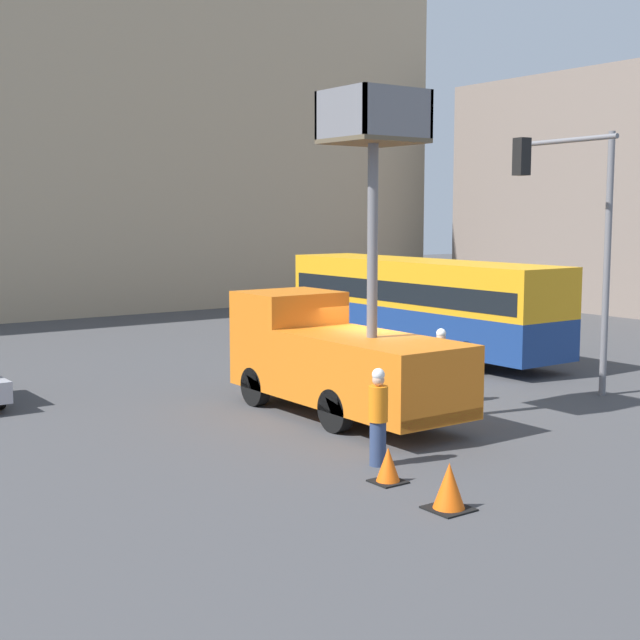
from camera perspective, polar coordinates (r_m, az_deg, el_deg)
ground_plane at (r=22.56m, az=3.98°, el=-5.56°), size 120.00×120.00×0.00m
building_backdrop_far at (r=47.14m, az=-18.56°, el=13.21°), size 44.00×10.00×20.67m
utility_truck at (r=21.26m, az=1.16°, el=-2.05°), size 2.34×6.77×7.52m
city_bus at (r=30.66m, az=6.43°, el=1.30°), size 2.57×11.45×3.25m
traffic_light_pole at (r=23.85m, az=16.33°, el=6.06°), size 3.35×3.09×6.95m
road_worker_near_truck at (r=17.22m, az=3.74°, el=-6.19°), size 0.38×0.38×1.91m
road_worker_directing at (r=22.91m, az=7.73°, el=-2.91°), size 0.38×0.38×1.94m
traffic_cone_near_truck at (r=16.34m, az=4.38°, el=-9.30°), size 0.57×0.57×0.65m
traffic_cone_mid_road at (r=15.00m, az=8.26°, el=-10.56°), size 0.69×0.69×0.79m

